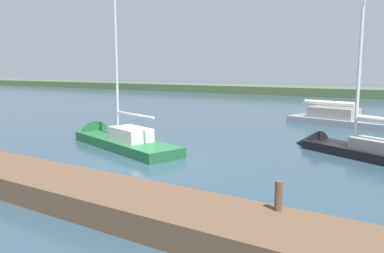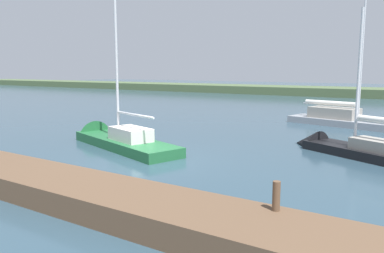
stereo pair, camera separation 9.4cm
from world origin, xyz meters
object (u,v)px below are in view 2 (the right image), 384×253
at_px(mooring_post_near, 276,196).
at_px(sailboat_far_right, 372,126).
at_px(sailboat_mid_channel, 348,151).
at_px(sailboat_near_dock, 113,142).

bearing_deg(mooring_post_near, sailboat_far_right, -87.98).
bearing_deg(sailboat_far_right, sailboat_mid_channel, -74.79).
bearing_deg(sailboat_near_dock, sailboat_mid_channel, -141.31).
xyz_separation_m(mooring_post_near, sailboat_mid_channel, (0.39, -10.18, -0.87)).
bearing_deg(mooring_post_near, sailboat_mid_channel, -87.79).
xyz_separation_m(sailboat_far_right, sailboat_near_dock, (10.37, 12.99, -0.05)).
relative_size(sailboat_far_right, sailboat_near_dock, 1.23).
bearing_deg(sailboat_near_dock, mooring_post_near, 168.84).
bearing_deg(sailboat_mid_channel, mooring_post_near, 117.81).
bearing_deg(mooring_post_near, sailboat_near_dock, -28.99).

